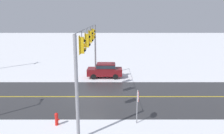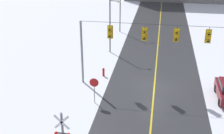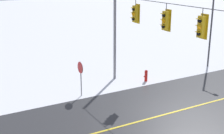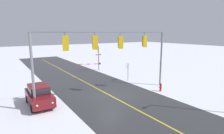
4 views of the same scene
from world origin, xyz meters
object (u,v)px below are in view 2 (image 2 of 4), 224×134
Objects in this scene: streetlamp_far at (122,6)px; fire_hydrant at (103,72)px; stop_sign at (94,85)px; streetlamp_near at (112,21)px.

fire_hydrant is at bearing -88.85° from streetlamp_far.
stop_sign is at bearing -88.43° from streetlamp_far.
stop_sign is at bearing -87.23° from fire_hydrant.
streetlamp_near reaches higher than fire_hydrant.
streetlamp_far is 15.81m from fire_hydrant.
stop_sign is 5.56m from fire_hydrant.
fire_hydrant is at bearing -87.42° from streetlamp_near.
streetlamp_far reaches higher than stop_sign.
streetlamp_far is at bearing 90.00° from streetlamp_near.
streetlamp_near is 1.00× the size of streetlamp_far.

